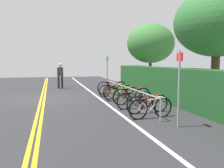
% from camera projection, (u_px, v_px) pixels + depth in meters
% --- Properties ---
extents(ground_plane, '(34.49, 12.61, 0.05)m').
position_uv_depth(ground_plane, '(43.00, 99.00, 12.62)').
color(ground_plane, '#2B2B2D').
extents(centre_line_yellow_inner, '(31.04, 0.10, 0.00)m').
position_uv_depth(centre_line_yellow_inner, '(41.00, 98.00, 12.60)').
color(centre_line_yellow_inner, gold).
rests_on(centre_line_yellow_inner, ground_plane).
extents(centre_line_yellow_outer, '(31.04, 0.10, 0.00)m').
position_uv_depth(centre_line_yellow_outer, '(44.00, 98.00, 12.64)').
color(centre_line_yellow_outer, gold).
rests_on(centre_line_yellow_outer, ground_plane).
extents(bike_lane_stripe_white, '(31.04, 0.12, 0.00)m').
position_uv_depth(bike_lane_stripe_white, '(97.00, 96.00, 13.29)').
color(bike_lane_stripe_white, white).
rests_on(bike_lane_stripe_white, ground_plane).
extents(bike_rack, '(7.24, 0.05, 0.74)m').
position_uv_depth(bike_rack, '(126.00, 91.00, 11.12)').
color(bike_rack, '#9EA0A5').
rests_on(bike_rack, ground_plane).
extents(bicycle_0, '(0.46, 1.72, 0.78)m').
position_uv_depth(bicycle_0, '(112.00, 88.00, 14.11)').
color(bicycle_0, black).
rests_on(bicycle_0, ground_plane).
extents(bicycle_1, '(0.51, 1.70, 0.69)m').
position_uv_depth(bicycle_1, '(113.00, 90.00, 13.32)').
color(bicycle_1, black).
rests_on(bicycle_1, ground_plane).
extents(bicycle_2, '(0.60, 1.72, 0.72)m').
position_uv_depth(bicycle_2, '(118.00, 92.00, 12.44)').
color(bicycle_2, black).
rests_on(bicycle_2, ground_plane).
extents(bicycle_3, '(0.46, 1.68, 0.72)m').
position_uv_depth(bicycle_3, '(122.00, 94.00, 11.59)').
color(bicycle_3, black).
rests_on(bicycle_3, ground_plane).
extents(bicycle_4, '(0.46, 1.80, 0.77)m').
position_uv_depth(bicycle_4, '(132.00, 96.00, 10.79)').
color(bicycle_4, black).
rests_on(bicycle_4, ground_plane).
extents(bicycle_5, '(0.58, 1.69, 0.72)m').
position_uv_depth(bicycle_5, '(135.00, 100.00, 9.86)').
color(bicycle_5, black).
rests_on(bicycle_5, ground_plane).
extents(bicycle_6, '(0.46, 1.72, 0.70)m').
position_uv_depth(bicycle_6, '(148.00, 104.00, 8.99)').
color(bicycle_6, black).
rests_on(bicycle_6, ground_plane).
extents(bicycle_7, '(0.46, 1.65, 0.72)m').
position_uv_depth(bicycle_7, '(151.00, 108.00, 8.16)').
color(bicycle_7, black).
rests_on(bicycle_7, ground_plane).
extents(pedestrian, '(0.32, 0.43, 1.75)m').
position_uv_depth(pedestrian, '(60.00, 74.00, 17.05)').
color(pedestrian, '#1E1E2D').
rests_on(pedestrian, ground_plane).
extents(sign_post_near, '(0.36, 0.06, 2.20)m').
position_uv_depth(sign_post_near, '(107.00, 70.00, 15.38)').
color(sign_post_near, gray).
rests_on(sign_post_near, ground_plane).
extents(sign_post_far, '(0.36, 0.07, 2.18)m').
position_uv_depth(sign_post_far, '(179.00, 81.00, 6.95)').
color(sign_post_far, gray).
rests_on(sign_post_far, ground_plane).
extents(hedge_backdrop, '(16.19, 1.18, 1.58)m').
position_uv_depth(hedge_backdrop, '(188.00, 88.00, 10.19)').
color(hedge_backdrop, '#1C4C21').
rests_on(hedge_backdrop, ground_plane).
extents(tree_near_left, '(3.20, 3.20, 4.42)m').
position_uv_depth(tree_near_left, '(151.00, 43.00, 16.66)').
color(tree_near_left, '#473323').
rests_on(tree_near_left, ground_plane).
extents(tree_mid, '(3.49, 3.49, 4.81)m').
position_uv_depth(tree_mid, '(217.00, 23.00, 10.08)').
color(tree_mid, '#473323').
rests_on(tree_mid, ground_plane).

